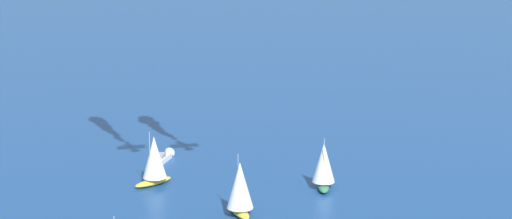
% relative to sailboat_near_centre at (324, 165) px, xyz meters
% --- Properties ---
extents(sailboat_near_centre, '(9.10, 5.46, 11.42)m').
position_rel_sailboat_near_centre_xyz_m(sailboat_near_centre, '(0.00, 0.00, 0.00)').
color(sailboat_near_centre, '#33704C').
rests_on(sailboat_near_centre, ground_plane).
extents(motorboat_far_port, '(10.12, 3.43, 2.88)m').
position_rel_sailboat_near_centre_xyz_m(motorboat_far_port, '(-14.50, -39.65, -4.43)').
color(motorboat_far_port, white).
rests_on(motorboat_far_port, ground_plane).
extents(sailboat_offshore, '(9.58, 7.20, 12.22)m').
position_rel_sailboat_near_centre_xyz_m(sailboat_offshore, '(19.24, -14.69, 0.37)').
color(sailboat_offshore, gold).
rests_on(sailboat_offshore, ground_plane).
extents(sailboat_trailing, '(9.14, 7.84, 12.21)m').
position_rel_sailboat_near_centre_xyz_m(sailboat_trailing, '(3.42, -36.55, 0.36)').
color(sailboat_trailing, gold).
rests_on(sailboat_trailing, ground_plane).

